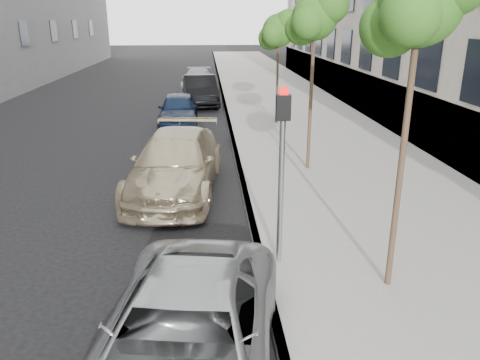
{
  "coord_description": "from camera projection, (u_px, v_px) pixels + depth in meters",
  "views": [
    {
      "loc": [
        0.23,
        -5.19,
        4.37
      ],
      "look_at": [
        0.82,
        3.08,
        1.5
      ],
      "focal_mm": 35.0,
      "sensor_mm": 36.0,
      "label": 1
    }
  ],
  "objects": [
    {
      "name": "sidewalk",
      "position": [
        272.0,
        91.0,
        29.19
      ],
      "size": [
        6.4,
        72.0,
        0.14
      ],
      "primitive_type": "cube",
      "color": "gray",
      "rests_on": "ground"
    },
    {
      "name": "curb",
      "position": [
        222.0,
        92.0,
        28.98
      ],
      "size": [
        0.15,
        72.0,
        0.14
      ],
      "primitive_type": "cube",
      "color": "#9E9B93",
      "rests_on": "ground"
    },
    {
      "name": "tree_mid",
      "position": [
        316.0,
        17.0,
        12.62
      ],
      "size": [
        1.62,
        1.42,
        5.07
      ],
      "color": "#38281C",
      "rests_on": "sidewalk"
    },
    {
      "name": "tree_far",
      "position": [
        279.0,
        31.0,
        18.91
      ],
      "size": [
        1.68,
        1.48,
        4.6
      ],
      "color": "#38281C",
      "rests_on": "sidewalk"
    },
    {
      "name": "sedan_black",
      "position": [
        200.0,
        91.0,
        24.68
      ],
      "size": [
        2.05,
        4.79,
        1.54
      ],
      "primitive_type": "imported",
      "rotation": [
        0.0,
        0.0,
        0.09
      ],
      "color": "black",
      "rests_on": "ground"
    },
    {
      "name": "sedan_rear",
      "position": [
        198.0,
        80.0,
        29.64
      ],
      "size": [
        2.06,
        4.7,
        1.34
      ],
      "primitive_type": "imported",
      "rotation": [
        0.0,
        0.0,
        -0.04
      ],
      "color": "gray",
      "rests_on": "ground"
    },
    {
      "name": "minivan",
      "position": [
        185.0,
        342.0,
        5.67
      ],
      "size": [
        2.86,
        5.02,
        1.32
      ],
      "primitive_type": "imported",
      "rotation": [
        0.0,
        0.0,
        -0.15
      ],
      "color": "#9FA1A3",
      "rests_on": "ground"
    },
    {
      "name": "tree_near",
      "position": [
        422.0,
        5.0,
        6.45
      ],
      "size": [
        1.56,
        1.36,
        5.19
      ],
      "color": "#38281C",
      "rests_on": "sidewalk"
    },
    {
      "name": "suv",
      "position": [
        176.0,
        163.0,
        12.3
      ],
      "size": [
        2.66,
        5.45,
        1.53
      ],
      "primitive_type": "imported",
      "rotation": [
        0.0,
        0.0,
        -0.1
      ],
      "color": "tan",
      "rests_on": "ground"
    },
    {
      "name": "sedan_blue",
      "position": [
        178.0,
        109.0,
        19.99
      ],
      "size": [
        1.66,
        4.04,
        1.37
      ],
      "primitive_type": "imported",
      "rotation": [
        0.0,
        0.0,
        0.01
      ],
      "color": "black",
      "rests_on": "ground"
    },
    {
      "name": "signal_pole",
      "position": [
        282.0,
        158.0,
        7.98
      ],
      "size": [
        0.25,
        0.19,
        3.17
      ],
      "rotation": [
        0.0,
        0.0,
        -0.03
      ],
      "color": "#939699",
      "rests_on": "sidewalk"
    }
  ]
}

